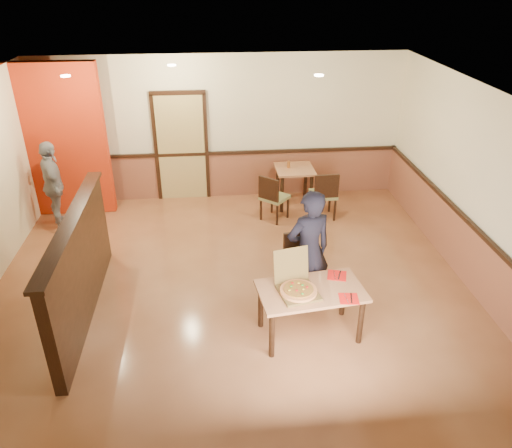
{
  "coord_description": "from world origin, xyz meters",
  "views": [
    {
      "loc": [
        -0.23,
        -5.87,
        4.29
      ],
      "look_at": [
        0.33,
        0.0,
        1.15
      ],
      "focal_mm": 35.0,
      "sensor_mm": 36.0,
      "label": 1
    }
  ],
  "objects": [
    {
      "name": "napkin_near",
      "position": [
        1.33,
        -1.16,
        0.7
      ],
      "size": [
        0.25,
        0.25,
        0.01
      ],
      "rotation": [
        0.0,
        0.0,
        -0.12
      ],
      "color": "red",
      "rests_on": "main_table"
    },
    {
      "name": "diner_chair",
      "position": [
        0.97,
        -0.16,
        0.55
      ],
      "size": [
        0.6,
        0.6,
        1.01
      ],
      "rotation": [
        0.0,
        0.0,
        0.22
      ],
      "color": "olive",
      "rests_on": "floor"
    },
    {
      "name": "pizza_box",
      "position": [
        0.74,
        -0.95,
        0.75
      ],
      "size": [
        0.55,
        0.62,
        0.48
      ],
      "rotation": [
        0.0,
        0.0,
        0.21
      ],
      "color": "brown",
      "rests_on": "main_table"
    },
    {
      "name": "spot_b",
      "position": [
        -0.8,
        2.5,
        2.78
      ],
      "size": [
        0.14,
        0.14,
        0.02
      ],
      "primitive_type": "cylinder",
      "color": "beige",
      "rests_on": "ceiling"
    },
    {
      "name": "wainscot_right",
      "position": [
        3.47,
        0.0,
        0.45
      ],
      "size": [
        0.04,
        7.0,
        0.9
      ],
      "primitive_type": "cube",
      "color": "brown",
      "rests_on": "floor"
    },
    {
      "name": "side_chair_left",
      "position": [
        0.85,
        2.29,
        0.48
      ],
      "size": [
        0.62,
        0.62,
        0.88
      ],
      "rotation": [
        0.0,
        0.0,
        2.42
      ],
      "color": "olive",
      "rests_on": "floor"
    },
    {
      "name": "passerby",
      "position": [
        -3.0,
        2.44,
        0.79
      ],
      "size": [
        0.73,
        1.01,
        1.58
      ],
      "primitive_type": "imported",
      "rotation": [
        0.0,
        0.0,
        1.99
      ],
      "color": "gray",
      "rests_on": "floor"
    },
    {
      "name": "back_door",
      "position": [
        -0.8,
        3.46,
        1.05
      ],
      "size": [
        0.9,
        0.06,
        2.1
      ],
      "primitive_type": "cube",
      "color": "tan",
      "rests_on": "wall_back"
    },
    {
      "name": "diner",
      "position": [
        0.99,
        -0.31,
        0.87
      ],
      "size": [
        0.73,
        0.59,
        1.75
      ],
      "primitive_type": "imported",
      "rotation": [
        0.0,
        0.0,
        3.44
      ],
      "color": "black",
      "rests_on": "floor"
    },
    {
      "name": "booth_partition",
      "position": [
        -2.0,
        -0.2,
        0.74
      ],
      "size": [
        0.2,
        3.1,
        1.44
      ],
      "color": "black",
      "rests_on": "floor"
    },
    {
      "name": "side_table",
      "position": [
        1.34,
        2.89,
        0.59
      ],
      "size": [
        0.73,
        0.73,
        0.77
      ],
      "rotation": [
        0.0,
        0.0,
        0.01
      ],
      "color": "#BA784E",
      "rests_on": "floor"
    },
    {
      "name": "main_table",
      "position": [
        0.92,
        -0.93,
        0.59
      ],
      "size": [
        1.38,
        0.9,
        0.69
      ],
      "rotation": [
        0.0,
        0.0,
        0.13
      ],
      "color": "#BA784E",
      "rests_on": "floor"
    },
    {
      "name": "spot_c",
      "position": [
        1.4,
        1.5,
        2.78
      ],
      "size": [
        0.14,
        0.14,
        0.02
      ],
      "primitive_type": "cylinder",
      "color": "beige",
      "rests_on": "ceiling"
    },
    {
      "name": "wall_back",
      "position": [
        0.0,
        3.5,
        1.4
      ],
      "size": [
        7.0,
        0.0,
        7.0
      ],
      "primitive_type": "plane",
      "rotation": [
        1.57,
        0.0,
        0.0
      ],
      "color": "beige",
      "rests_on": "floor"
    },
    {
      "name": "condiment",
      "position": [
        1.23,
        2.93,
        0.84
      ],
      "size": [
        0.05,
        0.05,
        0.13
      ],
      "primitive_type": "cylinder",
      "color": "#9B511C",
      "rests_on": "side_table"
    },
    {
      "name": "ceiling",
      "position": [
        0.0,
        0.0,
        2.8
      ],
      "size": [
        7.0,
        7.0,
        0.0
      ],
      "primitive_type": "plane",
      "rotation": [
        3.14,
        0.0,
        0.0
      ],
      "color": "black",
      "rests_on": "wall_back"
    },
    {
      "name": "chair_rail_right",
      "position": [
        3.45,
        0.0,
        0.92
      ],
      "size": [
        0.06,
        7.0,
        0.06
      ],
      "primitive_type": "cube",
      "color": "black",
      "rests_on": "wall_right"
    },
    {
      "name": "pizza",
      "position": [
        0.75,
        -1.0,
        0.74
      ],
      "size": [
        0.51,
        0.51,
        0.03
      ],
      "primitive_type": "cylinder",
      "rotation": [
        0.0,
        0.0,
        0.14
      ],
      "color": "#DC8D50",
      "rests_on": "pizza_box"
    },
    {
      "name": "wainscot_back",
      "position": [
        0.0,
        3.47,
        0.45
      ],
      "size": [
        7.0,
        0.04,
        0.9
      ],
      "primitive_type": "cube",
      "color": "brown",
      "rests_on": "floor"
    },
    {
      "name": "red_accent_panel",
      "position": [
        -2.9,
        3.0,
        1.4
      ],
      "size": [
        1.6,
        0.2,
        2.78
      ],
      "primitive_type": "cube",
      "color": "red",
      "rests_on": "floor"
    },
    {
      "name": "spot_a",
      "position": [
        -2.3,
        1.8,
        2.78
      ],
      "size": [
        0.14,
        0.14,
        0.02
      ],
      "primitive_type": "cylinder",
      "color": "beige",
      "rests_on": "ceiling"
    },
    {
      "name": "wall_right",
      "position": [
        3.5,
        0.0,
        1.4
      ],
      "size": [
        0.0,
        7.0,
        7.0
      ],
      "primitive_type": "plane",
      "rotation": [
        1.57,
        0.0,
        -1.57
      ],
      "color": "beige",
      "rests_on": "floor"
    },
    {
      "name": "side_chair_right",
      "position": [
        1.79,
        2.27,
        0.51
      ],
      "size": [
        0.47,
        0.47,
        0.93
      ],
      "rotation": [
        0.0,
        0.0,
        3.17
      ],
      "color": "olive",
      "rests_on": "floor"
    },
    {
      "name": "napkin_far",
      "position": [
        1.31,
        -0.65,
        0.7
      ],
      "size": [
        0.29,
        0.29,
        0.01
      ],
      "rotation": [
        0.0,
        0.0,
        -0.28
      ],
      "color": "red",
      "rests_on": "main_table"
    },
    {
      "name": "chair_rail_back",
      "position": [
        0.0,
        3.45,
        0.92
      ],
      "size": [
        7.0,
        0.06,
        0.06
      ],
      "primitive_type": "cube",
      "color": "black",
      "rests_on": "wall_back"
    },
    {
      "name": "floor",
      "position": [
        0.0,
        0.0,
        0.0
      ],
      "size": [
        7.0,
        7.0,
        0.0
      ],
      "primitive_type": "plane",
      "color": "#B26D45",
      "rests_on": "ground"
    }
  ]
}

